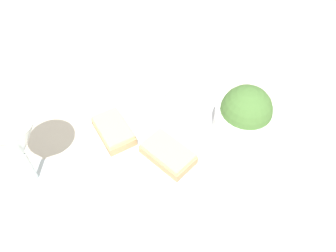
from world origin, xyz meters
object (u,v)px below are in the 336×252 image
(sauce_ramekin, at_px, (152,96))
(cheese_toast_far, at_px, (114,130))
(cheese_toast_near, at_px, (168,153))
(wine_glass, at_px, (15,140))
(salad_bowl, at_px, (245,115))

(sauce_ramekin, xyz_separation_m, cheese_toast_far, (-0.04, -0.11, -0.00))
(cheese_toast_far, bearing_deg, cheese_toast_near, -6.99)
(sauce_ramekin, xyz_separation_m, wine_glass, (-0.13, -0.24, 0.08))
(sauce_ramekin, relative_size, cheese_toast_near, 0.52)
(sauce_ramekin, xyz_separation_m, cheese_toast_near, (0.08, -0.13, -0.00))
(cheese_toast_far, xyz_separation_m, wine_glass, (-0.09, -0.13, 0.09))
(cheese_toast_near, xyz_separation_m, wine_glass, (-0.21, -0.12, 0.09))
(cheese_toast_near, bearing_deg, cheese_toast_far, 173.01)
(cheese_toast_near, bearing_deg, wine_glass, -151.17)
(cheese_toast_far, height_order, wine_glass, wine_glass)
(sauce_ramekin, bearing_deg, cheese_toast_near, -56.82)
(sauce_ramekin, relative_size, cheese_toast_far, 0.54)
(salad_bowl, relative_size, cheese_toast_near, 1.02)
(salad_bowl, xyz_separation_m, cheese_toast_far, (-0.23, -0.10, -0.03))
(sauce_ramekin, bearing_deg, cheese_toast_far, -107.96)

